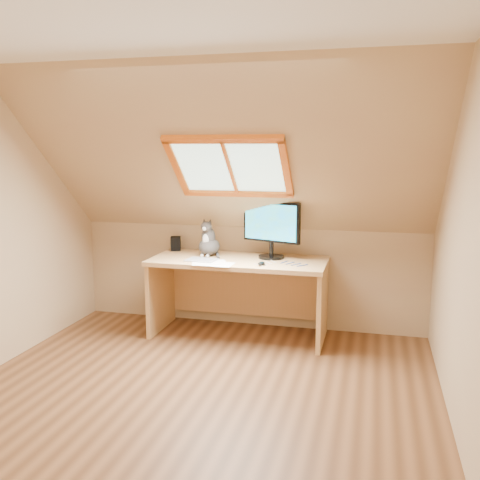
% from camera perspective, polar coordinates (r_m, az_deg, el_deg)
% --- Properties ---
extents(ground, '(3.50, 3.50, 0.00)m').
position_cam_1_polar(ground, '(4.00, -5.09, -16.62)').
color(ground, brown).
rests_on(ground, ground).
extents(room_shell, '(3.52, 3.52, 2.41)m').
position_cam_1_polar(room_shell, '(3.52, -5.94, 4.07)').
color(room_shell, tan).
rests_on(room_shell, ground).
extents(desk, '(1.65, 0.72, 0.75)m').
position_cam_1_polar(desk, '(5.14, 0.03, -4.36)').
color(desk, tan).
rests_on(desk, ground).
extents(monitor, '(0.57, 0.25, 0.54)m').
position_cam_1_polar(monitor, '(5.01, 3.37, 1.50)').
color(monitor, black).
rests_on(monitor, desk).
extents(cat, '(0.24, 0.27, 0.37)m').
position_cam_1_polar(cat, '(5.16, -3.36, -0.23)').
color(cat, '#4C4643').
rests_on(cat, desk).
extents(desk_speaker, '(0.12, 0.12, 0.14)m').
position_cam_1_polar(desk_speaker, '(5.46, -6.87, -0.39)').
color(desk_speaker, black).
rests_on(desk_speaker, desk).
extents(graphics_tablet, '(0.30, 0.23, 0.01)m').
position_cam_1_polar(graphics_tablet, '(4.95, -4.13, -2.15)').
color(graphics_tablet, '#B2B2B7').
rests_on(graphics_tablet, desk).
extents(mouse, '(0.07, 0.11, 0.03)m').
position_cam_1_polar(mouse, '(4.75, 2.29, -2.53)').
color(mouse, black).
rests_on(mouse, desk).
extents(papers, '(0.35, 0.30, 0.01)m').
position_cam_1_polar(papers, '(4.82, -2.95, -2.51)').
color(papers, white).
rests_on(papers, desk).
extents(cables, '(0.51, 0.26, 0.01)m').
position_cam_1_polar(cables, '(4.82, 4.54, -2.52)').
color(cables, silver).
rests_on(cables, desk).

